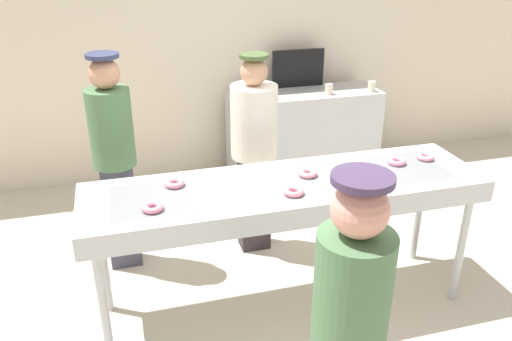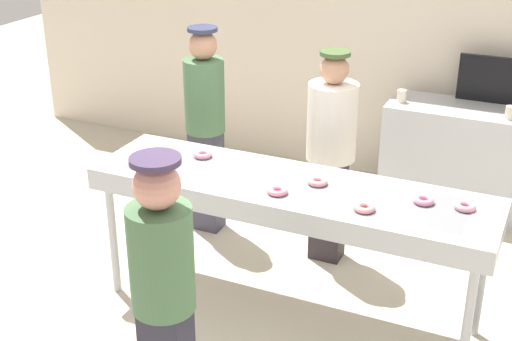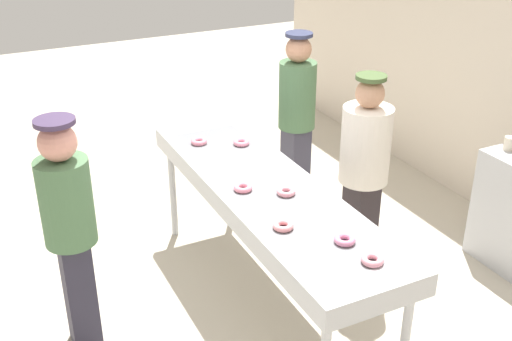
% 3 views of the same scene
% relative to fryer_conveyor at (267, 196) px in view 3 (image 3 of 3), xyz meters
% --- Properties ---
extents(ground_plane, '(16.00, 16.00, 0.00)m').
position_rel_fryer_conveyor_xyz_m(ground_plane, '(0.00, 0.00, -0.89)').
color(ground_plane, beige).
extents(fryer_conveyor, '(2.62, 0.70, 0.97)m').
position_rel_fryer_conveyor_xyz_m(fryer_conveyor, '(0.00, 0.00, 0.00)').
color(fryer_conveyor, '#B7BABF').
rests_on(fryer_conveyor, ground).
extents(strawberry_donut_0, '(0.17, 0.17, 0.04)m').
position_rel_fryer_conveyor_xyz_m(strawberry_donut_0, '(-0.87, -0.14, 0.10)').
color(strawberry_donut_0, pink).
rests_on(strawberry_donut_0, fryer_conveyor).
extents(strawberry_donut_1, '(0.13, 0.13, 0.04)m').
position_rel_fryer_conveyor_xyz_m(strawberry_donut_1, '(-0.70, 0.14, 0.10)').
color(strawberry_donut_1, pink).
rests_on(strawberry_donut_1, fryer_conveyor).
extents(strawberry_donut_2, '(0.15, 0.15, 0.04)m').
position_rel_fryer_conveyor_xyz_m(strawberry_donut_2, '(0.16, 0.06, 0.10)').
color(strawberry_donut_2, pink).
rests_on(strawberry_donut_2, fryer_conveyor).
extents(strawberry_donut_3, '(0.18, 0.18, 0.04)m').
position_rel_fryer_conveyor_xyz_m(strawberry_donut_3, '(0.54, -0.17, 0.10)').
color(strawberry_donut_3, pink).
rests_on(strawberry_donut_3, fryer_conveyor).
extents(strawberry_donut_4, '(0.16, 0.16, 0.04)m').
position_rel_fryer_conveyor_xyz_m(strawberry_donut_4, '(0.83, 0.07, 0.10)').
color(strawberry_donut_4, pink).
rests_on(strawberry_donut_4, fryer_conveyor).
extents(strawberry_donut_5, '(0.18, 0.18, 0.04)m').
position_rel_fryer_conveyor_xyz_m(strawberry_donut_5, '(1.07, 0.09, 0.10)').
color(strawberry_donut_5, pink).
rests_on(strawberry_donut_5, fryer_conveyor).
extents(strawberry_donut_6, '(0.17, 0.17, 0.04)m').
position_rel_fryer_conveyor_xyz_m(strawberry_donut_6, '(-0.01, -0.17, 0.10)').
color(strawberry_donut_6, pink).
rests_on(strawberry_donut_6, fryer_conveyor).
extents(worker_baker, '(0.32, 0.32, 1.69)m').
position_rel_fryer_conveyor_xyz_m(worker_baker, '(-1.06, 0.84, 0.06)').
color(worker_baker, '#3C3A4A').
rests_on(worker_baker, ground).
extents(worker_assistant, '(0.36, 0.36, 1.63)m').
position_rel_fryer_conveyor_xyz_m(worker_assistant, '(-0.00, 0.80, 0.05)').
color(worker_assistant, '#2B2427').
rests_on(worker_assistant, ground).
extents(customer_waiting, '(0.32, 0.32, 1.62)m').
position_rel_fryer_conveyor_xyz_m(customer_waiting, '(-0.15, -1.29, 0.02)').
color(customer_waiting, '#2A2837').
rests_on(customer_waiting, ground).
extents(paper_cup_1, '(0.08, 0.08, 0.11)m').
position_rel_fryer_conveyor_xyz_m(paper_cup_1, '(0.22, 2.00, 0.09)').
color(paper_cup_1, beige).
rests_on(paper_cup_1, prep_counter).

